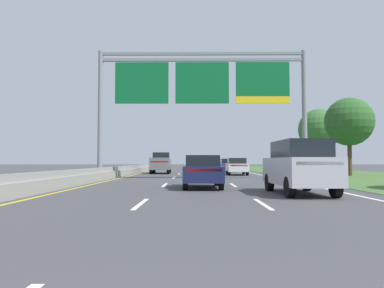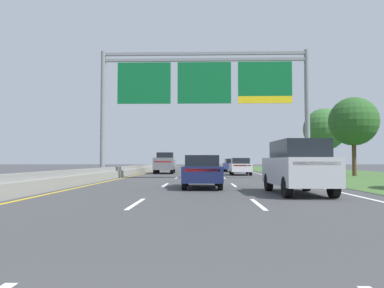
{
  "view_description": "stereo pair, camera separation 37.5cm",
  "coord_description": "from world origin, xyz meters",
  "px_view_note": "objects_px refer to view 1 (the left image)",
  "views": [
    {
      "loc": [
        -0.19,
        -1.04,
        1.3
      ],
      "look_at": [
        -0.36,
        18.14,
        2.16
      ],
      "focal_mm": 35.47,
      "sensor_mm": 36.0,
      "label": 1
    },
    {
      "loc": [
        0.19,
        -1.04,
        1.3
      ],
      "look_at": [
        -0.36,
        18.14,
        2.16
      ],
      "focal_mm": 35.47,
      "sensor_mm": 36.0,
      "label": 2
    }
  ],
  "objects_px": {
    "car_blue_right_lane_sedan": "(228,165)",
    "car_silver_right_lane_suv": "(299,166)",
    "roadside_tree_mid": "(349,122)",
    "car_navy_centre_lane_sedan": "(202,171)",
    "car_white_right_lane_sedan": "(237,166)",
    "car_darkgreen_centre_lane_sedan": "(195,165)",
    "pickup_truck_grey": "(161,163)",
    "roadside_tree_far": "(319,130)",
    "overhead_sign_gantry": "(202,88)"
  },
  "relations": [
    {
      "from": "car_navy_centre_lane_sedan",
      "to": "roadside_tree_far",
      "type": "bearing_deg",
      "value": -28.87
    },
    {
      "from": "car_white_right_lane_sedan",
      "to": "roadside_tree_far",
      "type": "height_order",
      "value": "roadside_tree_far"
    },
    {
      "from": "car_blue_right_lane_sedan",
      "to": "roadside_tree_far",
      "type": "xyz_separation_m",
      "value": [
        11.3,
        0.71,
        4.32
      ]
    },
    {
      "from": "car_white_right_lane_sedan",
      "to": "car_darkgreen_centre_lane_sedan",
      "type": "relative_size",
      "value": 1.0
    },
    {
      "from": "car_silver_right_lane_suv",
      "to": "roadside_tree_mid",
      "type": "distance_m",
      "value": 20.71
    },
    {
      "from": "car_darkgreen_centre_lane_sedan",
      "to": "car_blue_right_lane_sedan",
      "type": "distance_m",
      "value": 4.61
    },
    {
      "from": "car_blue_right_lane_sedan",
      "to": "car_darkgreen_centre_lane_sedan",
      "type": "bearing_deg",
      "value": 55.89
    },
    {
      "from": "pickup_truck_grey",
      "to": "roadside_tree_mid",
      "type": "relative_size",
      "value": 0.8
    },
    {
      "from": "car_darkgreen_centre_lane_sedan",
      "to": "pickup_truck_grey",
      "type": "bearing_deg",
      "value": 158.06
    },
    {
      "from": "car_blue_right_lane_sedan",
      "to": "car_silver_right_lane_suv",
      "type": "relative_size",
      "value": 0.94
    },
    {
      "from": "car_darkgreen_centre_lane_sedan",
      "to": "car_blue_right_lane_sedan",
      "type": "bearing_deg",
      "value": -121.12
    },
    {
      "from": "overhead_sign_gantry",
      "to": "car_white_right_lane_sedan",
      "type": "distance_m",
      "value": 10.68
    },
    {
      "from": "car_darkgreen_centre_lane_sedan",
      "to": "car_navy_centre_lane_sedan",
      "type": "distance_m",
      "value": 29.59
    },
    {
      "from": "car_white_right_lane_sedan",
      "to": "car_silver_right_lane_suv",
      "type": "bearing_deg",
      "value": -178.29
    },
    {
      "from": "car_white_right_lane_sedan",
      "to": "car_silver_right_lane_suv",
      "type": "relative_size",
      "value": 0.93
    },
    {
      "from": "car_navy_centre_lane_sedan",
      "to": "pickup_truck_grey",
      "type": "bearing_deg",
      "value": 9.71
    },
    {
      "from": "car_blue_right_lane_sedan",
      "to": "roadside_tree_far",
      "type": "distance_m",
      "value": 12.12
    },
    {
      "from": "car_silver_right_lane_suv",
      "to": "car_navy_centre_lane_sedan",
      "type": "bearing_deg",
      "value": 46.51
    },
    {
      "from": "overhead_sign_gantry",
      "to": "car_darkgreen_centre_lane_sedan",
      "type": "relative_size",
      "value": 3.39
    },
    {
      "from": "car_white_right_lane_sedan",
      "to": "car_navy_centre_lane_sedan",
      "type": "height_order",
      "value": "same"
    },
    {
      "from": "car_white_right_lane_sedan",
      "to": "roadside_tree_far",
      "type": "xyz_separation_m",
      "value": [
        11.31,
        10.85,
        4.32
      ]
    },
    {
      "from": "overhead_sign_gantry",
      "to": "roadside_tree_far",
      "type": "bearing_deg",
      "value": 52.62
    },
    {
      "from": "car_darkgreen_centre_lane_sedan",
      "to": "car_blue_right_lane_sedan",
      "type": "relative_size",
      "value": 1.0
    },
    {
      "from": "overhead_sign_gantry",
      "to": "roadside_tree_far",
      "type": "height_order",
      "value": "overhead_sign_gantry"
    },
    {
      "from": "car_white_right_lane_sedan",
      "to": "car_blue_right_lane_sedan",
      "type": "height_order",
      "value": "same"
    },
    {
      "from": "car_navy_centre_lane_sedan",
      "to": "car_white_right_lane_sedan",
      "type": "bearing_deg",
      "value": -12.54
    },
    {
      "from": "car_blue_right_lane_sedan",
      "to": "car_navy_centre_lane_sedan",
      "type": "xyz_separation_m",
      "value": [
        -3.53,
        -27.11,
        0.0
      ]
    },
    {
      "from": "car_darkgreen_centre_lane_sedan",
      "to": "car_silver_right_lane_suv",
      "type": "xyz_separation_m",
      "value": [
        4.14,
        -32.96,
        0.28
      ]
    },
    {
      "from": "pickup_truck_grey",
      "to": "car_darkgreen_centre_lane_sedan",
      "type": "height_order",
      "value": "pickup_truck_grey"
    },
    {
      "from": "roadside_tree_mid",
      "to": "roadside_tree_far",
      "type": "relative_size",
      "value": 0.89
    },
    {
      "from": "pickup_truck_grey",
      "to": "roadside_tree_far",
      "type": "height_order",
      "value": "roadside_tree_far"
    },
    {
      "from": "overhead_sign_gantry",
      "to": "pickup_truck_grey",
      "type": "relative_size",
      "value": 2.76
    },
    {
      "from": "car_blue_right_lane_sedan",
      "to": "car_silver_right_lane_suv",
      "type": "height_order",
      "value": "car_silver_right_lane_suv"
    },
    {
      "from": "car_silver_right_lane_suv",
      "to": "car_blue_right_lane_sedan",
      "type": "bearing_deg",
      "value": -1.24
    },
    {
      "from": "car_white_right_lane_sedan",
      "to": "car_navy_centre_lane_sedan",
      "type": "xyz_separation_m",
      "value": [
        -3.52,
        -16.97,
        0.0
      ]
    },
    {
      "from": "car_navy_centre_lane_sedan",
      "to": "car_silver_right_lane_suv",
      "type": "bearing_deg",
      "value": -132.59
    },
    {
      "from": "car_white_right_lane_sedan",
      "to": "car_navy_centre_lane_sedan",
      "type": "relative_size",
      "value": 1.0
    },
    {
      "from": "car_navy_centre_lane_sedan",
      "to": "car_blue_right_lane_sedan",
      "type": "bearing_deg",
      "value": -8.22
    },
    {
      "from": "car_navy_centre_lane_sedan",
      "to": "roadside_tree_mid",
      "type": "distance_m",
      "value": 20.12
    },
    {
      "from": "car_darkgreen_centre_lane_sedan",
      "to": "roadside_tree_mid",
      "type": "xyz_separation_m",
      "value": [
        13.5,
        -14.85,
        3.9
      ]
    },
    {
      "from": "overhead_sign_gantry",
      "to": "car_darkgreen_centre_lane_sedan",
      "type": "height_order",
      "value": "overhead_sign_gantry"
    },
    {
      "from": "car_navy_centre_lane_sedan",
      "to": "roadside_tree_far",
      "type": "height_order",
      "value": "roadside_tree_far"
    },
    {
      "from": "pickup_truck_grey",
      "to": "car_white_right_lane_sedan",
      "type": "relative_size",
      "value": 1.23
    },
    {
      "from": "roadside_tree_mid",
      "to": "car_silver_right_lane_suv",
      "type": "bearing_deg",
      "value": -117.33
    },
    {
      "from": "pickup_truck_grey",
      "to": "car_blue_right_lane_sedan",
      "type": "distance_m",
      "value": 9.51
    },
    {
      "from": "car_blue_right_lane_sedan",
      "to": "car_navy_centre_lane_sedan",
      "type": "distance_m",
      "value": 27.34
    },
    {
      "from": "overhead_sign_gantry",
      "to": "pickup_truck_grey",
      "type": "xyz_separation_m",
      "value": [
        -4.1,
        12.62,
        -5.49
      ]
    },
    {
      "from": "car_darkgreen_centre_lane_sedan",
      "to": "roadside_tree_mid",
      "type": "relative_size",
      "value": 0.65
    },
    {
      "from": "car_silver_right_lane_suv",
      "to": "car_white_right_lane_sedan",
      "type": "bearing_deg",
      "value": -0.98
    },
    {
      "from": "car_navy_centre_lane_sedan",
      "to": "car_darkgreen_centre_lane_sedan",
      "type": "bearing_deg",
      "value": -0.11
    }
  ]
}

